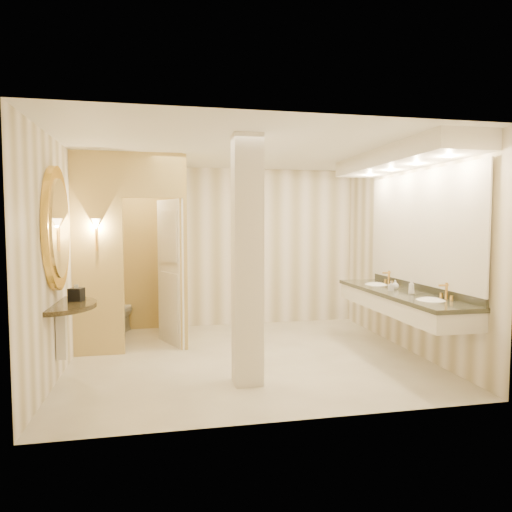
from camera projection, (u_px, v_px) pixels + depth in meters
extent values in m
plane|color=white|center=(248.00, 357.00, 6.00)|extent=(4.50, 4.50, 0.00)
plane|color=white|center=(247.00, 149.00, 5.82)|extent=(4.50, 4.50, 0.00)
cube|color=white|center=(227.00, 247.00, 7.87)|extent=(4.50, 0.02, 2.70)
cube|color=white|center=(289.00, 270.00, 3.95)|extent=(4.50, 0.02, 2.70)
cube|color=white|center=(63.00, 257.00, 5.47)|extent=(0.02, 4.00, 2.70)
cube|color=white|center=(406.00, 253.00, 6.35)|extent=(0.02, 4.00, 2.70)
cube|color=#EBCA7B|center=(182.00, 250.00, 6.97)|extent=(0.10, 1.50, 2.70)
cube|color=#EBCA7B|center=(98.00, 254.00, 6.02)|extent=(0.65, 0.10, 2.70)
cube|color=#EBCA7B|center=(153.00, 175.00, 6.09)|extent=(0.80, 0.10, 0.60)
cube|color=silver|center=(171.00, 273.00, 6.58)|extent=(0.38, 0.75, 2.10)
cylinder|color=gold|center=(96.00, 239.00, 5.94)|extent=(0.03, 0.03, 0.30)
cone|color=silver|center=(96.00, 224.00, 5.92)|extent=(0.14, 0.14, 0.14)
cube|color=silver|center=(400.00, 302.00, 5.95)|extent=(0.60, 2.56, 0.24)
cube|color=black|center=(400.00, 293.00, 5.94)|extent=(0.64, 2.60, 0.05)
cube|color=black|center=(420.00, 287.00, 5.99)|extent=(0.03, 2.56, 0.10)
ellipsoid|color=white|center=(431.00, 304.00, 5.26)|extent=(0.40, 0.44, 0.15)
cylinder|color=gold|center=(446.00, 292.00, 5.29)|extent=(0.03, 0.03, 0.22)
ellipsoid|color=white|center=(376.00, 287.00, 6.62)|extent=(0.40, 0.44, 0.15)
cylinder|color=gold|center=(389.00, 278.00, 6.65)|extent=(0.03, 0.03, 0.22)
cube|color=white|center=(421.00, 228.00, 5.93)|extent=(0.03, 2.56, 1.40)
cube|color=silver|center=(403.00, 158.00, 5.82)|extent=(0.75, 2.76, 0.22)
cylinder|color=black|center=(57.00, 306.00, 5.02)|extent=(1.04, 1.04, 0.05)
cube|color=silver|center=(61.00, 332.00, 5.05)|extent=(0.10, 0.10, 0.60)
cylinder|color=#ECBE45|center=(56.00, 229.00, 4.96)|extent=(0.07, 1.04, 1.04)
cylinder|color=white|center=(60.00, 229.00, 4.97)|extent=(0.02, 0.83, 0.83)
cube|color=silver|center=(247.00, 261.00, 4.94)|extent=(0.31, 0.31, 2.70)
cube|color=black|center=(76.00, 294.00, 5.20)|extent=(0.18, 0.18, 0.15)
imported|color=white|center=(118.00, 311.00, 7.33)|extent=(0.60, 0.79, 0.71)
imported|color=beige|center=(391.00, 286.00, 5.96)|extent=(0.07, 0.07, 0.13)
imported|color=silver|center=(395.00, 285.00, 6.12)|extent=(0.13, 0.13, 0.13)
imported|color=#C6B28C|center=(411.00, 287.00, 5.67)|extent=(0.09, 0.10, 0.19)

